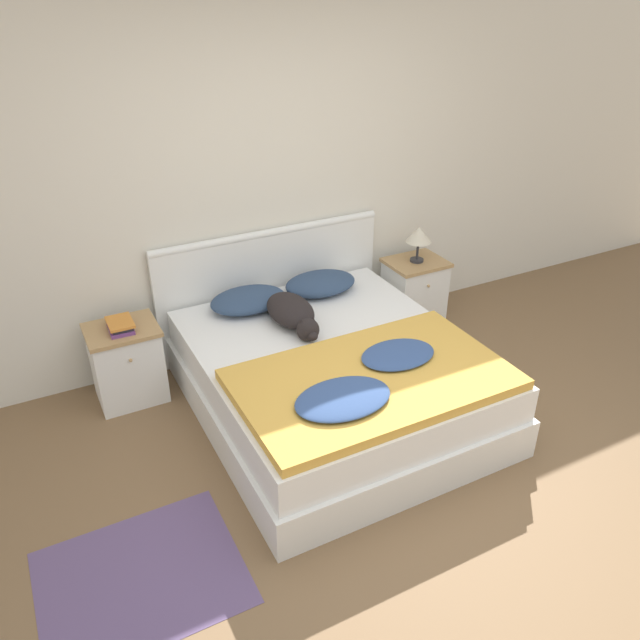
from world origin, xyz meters
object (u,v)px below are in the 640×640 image
bed (334,379)px  table_lamp (419,236)px  dog (293,313)px  nightstand_left (127,363)px  book_stack (121,325)px  nightstand_right (414,291)px  pillow_right (320,283)px  pillow_left (248,300)px

bed → table_lamp: 1.51m
dog → nightstand_left: bearing=160.9°
nightstand_left → book_stack: 0.31m
dog → book_stack: bearing=161.7°
nightstand_right → dog: size_ratio=0.81×
book_stack → pillow_right: bearing=-0.2°
nightstand_left → table_lamp: (2.36, -0.00, 0.50)m
pillow_left → book_stack: bearing=179.6°
bed → nightstand_right: size_ratio=3.58×
pillow_left → dog: size_ratio=0.81×
pillow_left → pillow_right: (0.58, 0.00, 0.00)m
nightstand_left → pillow_right: bearing=-0.9°
nightstand_left → pillow_left: size_ratio=1.01×
dog → book_stack: dog is taller
pillow_left → book_stack: 0.89m
book_stack → bed: bearing=-32.6°
nightstand_right → dog: (-1.29, -0.37, 0.30)m
nightstand_right → pillow_left: bearing=-179.1°
nightstand_left → table_lamp: size_ratio=1.89×
pillow_left → dog: bearing=-62.1°
nightstand_right → pillow_right: bearing=-178.5°
pillow_right → dog: size_ratio=0.81×
nightstand_left → nightstand_right: bearing=0.0°
book_stack → table_lamp: 2.37m
bed → dog: bearing=104.8°
nightstand_right → dog: 1.37m
nightstand_right → pillow_left: size_ratio=1.01×
pillow_left → table_lamp: table_lamp is taller
dog → table_lamp: size_ratio=2.32×
nightstand_right → dog: bearing=-163.9°
pillow_left → pillow_right: bearing=0.0°
bed → nightstand_right: bearing=33.2°
pillow_left → dog: dog is taller
nightstand_right → table_lamp: (0.00, -0.00, 0.50)m
bed → book_stack: 1.44m
nightstand_left → nightstand_right: same height
pillow_left → table_lamp: (1.47, 0.02, 0.21)m
book_stack → dog: bearing=-18.3°
table_lamp → bed: bearing=-147.0°
nightstand_left → dog: (1.08, -0.37, 0.30)m
dog → pillow_left: bearing=117.9°
pillow_right → book_stack: size_ratio=2.38×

